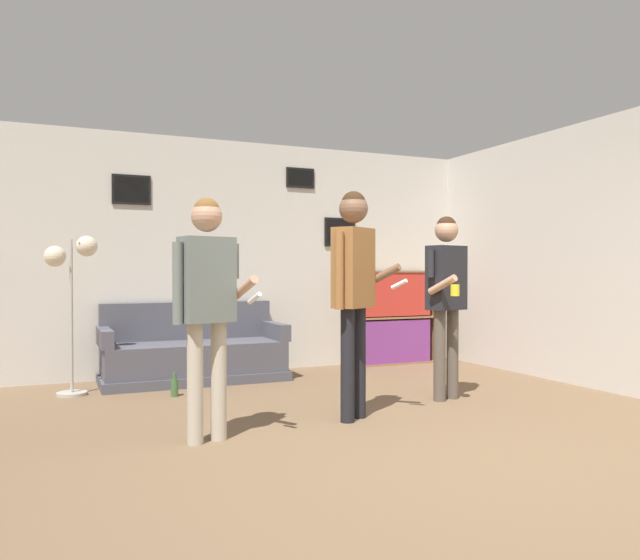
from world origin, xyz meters
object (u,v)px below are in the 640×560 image
Objects in this scene: bookshelf at (393,317)px; bottle_on_floor at (175,387)px; person_player_foreground_center at (354,277)px; person_watcher_holding_cup at (447,287)px; person_player_foreground_left at (207,292)px; couch at (193,355)px; floor_lamp at (71,273)px.

bookshelf is 5.19× the size of bottle_on_floor.
person_player_foreground_center reaches higher than person_watcher_holding_cup.
person_player_foreground_left reaches higher than bookshelf.
bottle_on_floor is at bearing 126.97° from person_player_foreground_center.
person_watcher_holding_cup is (2.34, 0.52, -0.00)m from person_player_foreground_left.
bookshelf is at bearing 53.88° from person_player_foreground_center.
person_player_foreground_left reaches higher than bottle_on_floor.
person_player_foreground_center is at bearing 7.81° from person_player_foreground_left.
person_player_foreground_left is 1.92m from bottle_on_floor.
bottle_on_floor is (-2.94, -0.98, -0.50)m from bookshelf.
person_player_foreground_left is (-0.43, -2.44, 0.76)m from couch.
person_player_foreground_left reaches higher than person_watcher_holding_cup.
floor_lamp is 2.27m from person_player_foreground_left.
person_player_foreground_left is (-3.02, -2.64, 0.45)m from bookshelf.
person_player_foreground_left is at bearing -172.19° from person_player_foreground_center.
person_player_foreground_center is at bearing -44.11° from floor_lamp.
person_player_foreground_center is 7.92× the size of bottle_on_floor.
couch is 1.15× the size of person_player_foreground_left.
person_player_foreground_center reaches higher than person_player_foreground_left.
bottle_on_floor is (0.09, 1.67, -0.95)m from person_player_foreground_left.
person_watcher_holding_cup is 7.35× the size of bottle_on_floor.
person_player_foreground_left is at bearing -167.58° from person_watcher_holding_cup.
floor_lamp reaches higher than couch.
person_player_foreground_left is 1.00× the size of person_watcher_holding_cup.
bottle_on_floor is (-0.35, -0.78, -0.19)m from couch.
person_watcher_holding_cup reaches higher than bookshelf.
person_player_foreground_center is at bearing -126.12° from bookshelf.
floor_lamp is 0.90× the size of person_player_foreground_left.
person_watcher_holding_cup reaches higher than couch.
floor_lamp is 0.90× the size of person_watcher_holding_cup.
person_watcher_holding_cup is at bearing -27.01° from floor_lamp.
person_watcher_holding_cup is (1.13, 0.35, -0.10)m from person_player_foreground_center.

